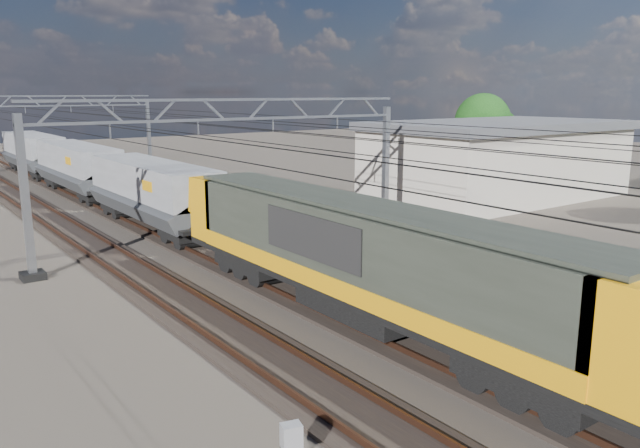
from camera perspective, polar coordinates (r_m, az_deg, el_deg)
ground at (r=27.57m, az=-3.24°, el=-3.60°), size 160.00×160.00×0.00m
track_outer_west at (r=24.93m, az=-14.92°, el=-5.52°), size 2.60×140.00×0.30m
track_loco at (r=26.56m, az=-6.86°, el=-4.12°), size 2.60×140.00×0.30m
track_inner_east at (r=28.65m, az=0.12°, el=-2.83°), size 2.60×140.00×0.30m
track_outer_east at (r=31.12m, az=6.06°, el=-1.71°), size 2.60×140.00×0.30m
catenary_gantry_mid at (r=30.20m, az=-7.49°, el=5.24°), size 19.90×0.90×7.11m
catenary_gantry_far at (r=64.04m, az=-23.43°, el=7.87°), size 19.90×0.90×7.11m
overhead_wires at (r=33.60m, az=-10.92°, el=8.95°), size 12.03×140.00×0.53m
locomotive at (r=19.84m, az=4.00°, el=-2.85°), size 2.76×21.10×3.62m
hopper_wagon_lead at (r=35.00m, az=-15.07°, el=3.07°), size 3.38×13.00×3.25m
hopper_wagon_mid at (r=48.41m, az=-21.27°, el=5.03°), size 3.38×13.00×3.25m
hopper_wagon_third at (r=62.18m, az=-24.76°, el=6.11°), size 3.38×13.00×3.25m
trackside_cabinet at (r=12.67m, az=-2.63°, el=-18.95°), size 0.45×0.38×1.17m
industrial_shed at (r=46.37m, az=15.89°, el=5.73°), size 18.60×10.60×5.40m
tree_far at (r=57.55m, az=15.01°, el=8.85°), size 5.39×4.99×7.33m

